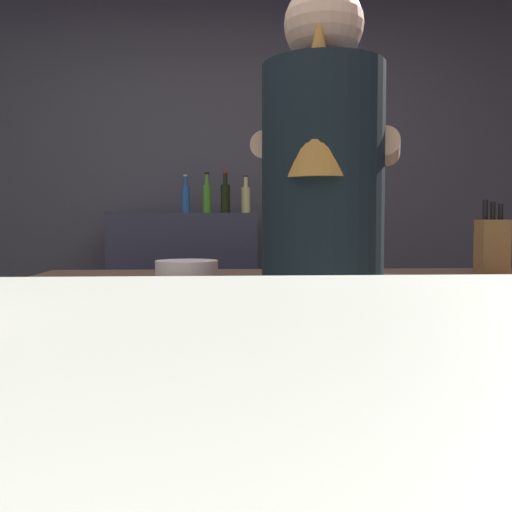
# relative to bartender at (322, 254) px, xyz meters

# --- Properties ---
(wall_back) EXTENTS (5.20, 0.10, 2.70)m
(wall_back) POSITION_rel_bartender_xyz_m (-0.26, 2.00, 0.33)
(wall_back) COLOR #4A4A50
(wall_back) RESTS_ON ground
(prep_counter) EXTENTS (2.10, 0.60, 0.92)m
(prep_counter) POSITION_rel_bartender_xyz_m (0.09, 0.45, -0.56)
(prep_counter) COLOR brown
(prep_counter) RESTS_ON ground
(back_shelf) EXTENTS (0.82, 0.36, 1.17)m
(back_shelf) POSITION_rel_bartender_xyz_m (-0.50, 1.72, -0.44)
(back_shelf) COLOR #333443
(back_shelf) RESTS_ON ground
(bartender) EXTENTS (0.50, 0.55, 1.77)m
(bartender) POSITION_rel_bartender_xyz_m (0.00, 0.00, 0.00)
(bartender) COLOR #31252F
(bartender) RESTS_ON ground
(knife_block) EXTENTS (0.10, 0.08, 0.27)m
(knife_block) POSITION_rel_bartender_xyz_m (0.68, 0.40, 0.00)
(knife_block) COLOR brown
(knife_block) RESTS_ON prep_counter
(mixing_bowl) EXTENTS (0.22, 0.22, 0.06)m
(mixing_bowl) POSITION_rel_bartender_xyz_m (-0.40, 0.40, -0.07)
(mixing_bowl) COLOR silver
(mixing_bowl) RESTS_ON prep_counter
(chefs_knife) EXTENTS (0.23, 0.12, 0.01)m
(chefs_knife) POSITION_rel_bartender_xyz_m (0.28, 0.40, -0.10)
(chefs_knife) COLOR silver
(chefs_knife) RESTS_ON prep_counter
(bottle_soy) EXTENTS (0.05, 0.05, 0.22)m
(bottle_soy) POSITION_rel_bartender_xyz_m (-0.14, 1.73, 0.23)
(bottle_soy) COLOR #D1D47C
(bottle_soy) RESTS_ON back_shelf
(bottle_vinegar) EXTENTS (0.05, 0.05, 0.22)m
(bottle_vinegar) POSITION_rel_bartender_xyz_m (-0.48, 1.71, 0.23)
(bottle_vinegar) COLOR #2C5992
(bottle_vinegar) RESTS_ON back_shelf
(bottle_olive_oil) EXTENTS (0.05, 0.05, 0.23)m
(bottle_olive_oil) POSITION_rel_bartender_xyz_m (-0.26, 1.64, 0.23)
(bottle_olive_oil) COLOR black
(bottle_olive_oil) RESTS_ON back_shelf
(bottle_hot_sauce) EXTENTS (0.05, 0.05, 0.23)m
(bottle_hot_sauce) POSITION_rel_bartender_xyz_m (-0.36, 1.69, 0.23)
(bottle_hot_sauce) COLOR #4B8C2A
(bottle_hot_sauce) RESTS_ON back_shelf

